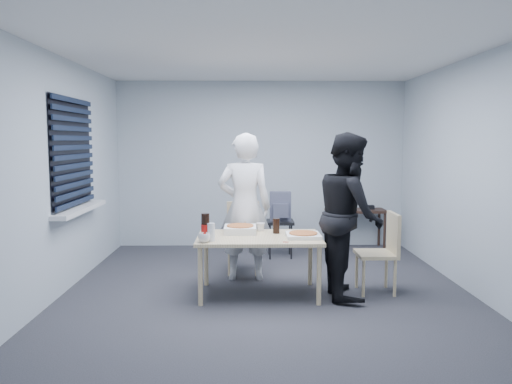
{
  "coord_description": "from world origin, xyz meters",
  "views": [
    {
      "loc": [
        -0.21,
        -5.38,
        1.69
      ],
      "look_at": [
        -0.12,
        0.1,
        1.11
      ],
      "focal_mm": 35.0,
      "sensor_mm": 36.0,
      "label": 1
    }
  ],
  "objects_px": {
    "chair_far": "(243,232)",
    "soda_bottle": "(205,228)",
    "person_black": "(349,215)",
    "mug_a": "(204,238)",
    "person_white": "(245,207)",
    "dining_table": "(259,242)",
    "side_table": "(355,214)",
    "backpack": "(280,207)",
    "chair_right": "(384,247)",
    "stool": "(280,228)",
    "mug_b": "(261,227)"
  },
  "relations": [
    {
      "from": "chair_far",
      "to": "soda_bottle",
      "type": "bearing_deg",
      "value": -106.93
    },
    {
      "from": "chair_far",
      "to": "person_black",
      "type": "bearing_deg",
      "value": -42.04
    },
    {
      "from": "chair_far",
      "to": "mug_a",
      "type": "height_order",
      "value": "chair_far"
    },
    {
      "from": "person_white",
      "to": "person_black",
      "type": "distance_m",
      "value": 1.31
    },
    {
      "from": "dining_table",
      "to": "person_white",
      "type": "distance_m",
      "value": 0.71
    },
    {
      "from": "side_table",
      "to": "mug_a",
      "type": "relative_size",
      "value": 7.45
    },
    {
      "from": "dining_table",
      "to": "person_white",
      "type": "height_order",
      "value": "person_white"
    },
    {
      "from": "dining_table",
      "to": "person_black",
      "type": "height_order",
      "value": "person_black"
    },
    {
      "from": "person_white",
      "to": "backpack",
      "type": "xyz_separation_m",
      "value": [
        0.51,
        1.13,
        -0.15
      ]
    },
    {
      "from": "person_black",
      "to": "person_white",
      "type": "bearing_deg",
      "value": 59.78
    },
    {
      "from": "dining_table",
      "to": "chair_right",
      "type": "height_order",
      "value": "chair_right"
    },
    {
      "from": "chair_far",
      "to": "backpack",
      "type": "relative_size",
      "value": 2.13
    },
    {
      "from": "person_black",
      "to": "stool",
      "type": "bearing_deg",
      "value": 19.2
    },
    {
      "from": "chair_far",
      "to": "mug_a",
      "type": "bearing_deg",
      "value": -106.06
    },
    {
      "from": "stool",
      "to": "soda_bottle",
      "type": "xyz_separation_m",
      "value": [
        -0.91,
        -1.99,
        0.36
      ]
    },
    {
      "from": "chair_far",
      "to": "mug_b",
      "type": "height_order",
      "value": "chair_far"
    },
    {
      "from": "stool",
      "to": "person_white",
      "type": "bearing_deg",
      "value": -113.94
    },
    {
      "from": "chair_far",
      "to": "chair_right",
      "type": "relative_size",
      "value": 1.0
    },
    {
      "from": "chair_far",
      "to": "chair_right",
      "type": "xyz_separation_m",
      "value": [
        1.56,
        -0.94,
        0.0
      ]
    },
    {
      "from": "person_white",
      "to": "person_black",
      "type": "bearing_deg",
      "value": 149.78
    },
    {
      "from": "side_table",
      "to": "stool",
      "type": "distance_m",
      "value": 1.35
    },
    {
      "from": "chair_far",
      "to": "person_white",
      "type": "distance_m",
      "value": 0.53
    },
    {
      "from": "mug_a",
      "to": "person_white",
      "type": "bearing_deg",
      "value": 66.77
    },
    {
      "from": "stool",
      "to": "mug_a",
      "type": "relative_size",
      "value": 4.32
    },
    {
      "from": "person_white",
      "to": "mug_a",
      "type": "distance_m",
      "value": 1.05
    },
    {
      "from": "person_black",
      "to": "soda_bottle",
      "type": "distance_m",
      "value": 1.55
    },
    {
      "from": "person_black",
      "to": "backpack",
      "type": "bearing_deg",
      "value": 19.33
    },
    {
      "from": "chair_right",
      "to": "chair_far",
      "type": "bearing_deg",
      "value": 148.91
    },
    {
      "from": "side_table",
      "to": "stool",
      "type": "bearing_deg",
      "value": -154.58
    },
    {
      "from": "chair_right",
      "to": "backpack",
      "type": "xyz_separation_m",
      "value": [
        -1.04,
        1.69,
        0.22
      ]
    },
    {
      "from": "person_white",
      "to": "backpack",
      "type": "bearing_deg",
      "value": -114.17
    },
    {
      "from": "mug_a",
      "to": "soda_bottle",
      "type": "xyz_separation_m",
      "value": [
        0.01,
        0.09,
        0.09
      ]
    },
    {
      "from": "backpack",
      "to": "soda_bottle",
      "type": "relative_size",
      "value": 1.47
    },
    {
      "from": "dining_table",
      "to": "soda_bottle",
      "type": "xyz_separation_m",
      "value": [
        -0.56,
        -0.23,
        0.2
      ]
    },
    {
      "from": "chair_far",
      "to": "side_table",
      "type": "bearing_deg",
      "value": 37.4
    },
    {
      "from": "stool",
      "to": "soda_bottle",
      "type": "distance_m",
      "value": 2.22
    },
    {
      "from": "person_black",
      "to": "soda_bottle",
      "type": "bearing_deg",
      "value": 97.29
    },
    {
      "from": "chair_far",
      "to": "backpack",
      "type": "bearing_deg",
      "value": 54.57
    },
    {
      "from": "chair_far",
      "to": "chair_right",
      "type": "bearing_deg",
      "value": -31.09
    },
    {
      "from": "side_table",
      "to": "soda_bottle",
      "type": "bearing_deg",
      "value": -129.51
    },
    {
      "from": "backpack",
      "to": "mug_b",
      "type": "bearing_deg",
      "value": -95.37
    },
    {
      "from": "chair_far",
      "to": "mug_b",
      "type": "bearing_deg",
      "value": -73.04
    },
    {
      "from": "soda_bottle",
      "to": "person_white",
      "type": "bearing_deg",
      "value": 64.91
    },
    {
      "from": "backpack",
      "to": "soda_bottle",
      "type": "xyz_separation_m",
      "value": [
        -0.91,
        -1.98,
        0.05
      ]
    },
    {
      "from": "side_table",
      "to": "mug_b",
      "type": "xyz_separation_m",
      "value": [
        -1.53,
        -2.02,
        0.16
      ]
    },
    {
      "from": "mug_b",
      "to": "dining_table",
      "type": "bearing_deg",
      "value": -94.41
    },
    {
      "from": "mug_a",
      "to": "mug_b",
      "type": "distance_m",
      "value": 0.87
    },
    {
      "from": "person_white",
      "to": "dining_table",
      "type": "bearing_deg",
      "value": 104.4
    },
    {
      "from": "chair_right",
      "to": "mug_a",
      "type": "bearing_deg",
      "value": -168.81
    },
    {
      "from": "person_black",
      "to": "chair_far",
      "type": "bearing_deg",
      "value": 47.96
    }
  ]
}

